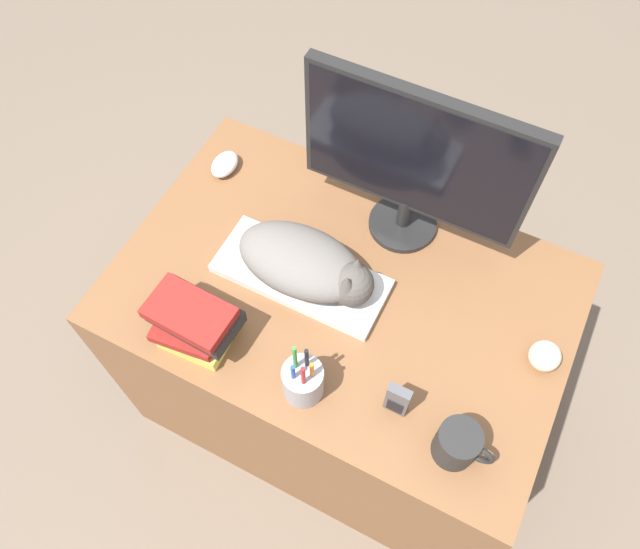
% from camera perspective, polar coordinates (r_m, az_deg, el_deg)
% --- Properties ---
extents(ground_plane, '(12.00, 12.00, 0.00)m').
position_cam_1_polar(ground_plane, '(2.12, -3.22, -19.26)').
color(ground_plane, '#6B5B4C').
extents(desk, '(1.11, 0.73, 0.75)m').
position_cam_1_polar(desk, '(1.86, 1.68, -7.07)').
color(desk, brown).
rests_on(desk, ground_plane).
extents(keyboard, '(0.42, 0.17, 0.02)m').
position_cam_1_polar(keyboard, '(1.53, -1.76, -0.11)').
color(keyboard, silver).
rests_on(keyboard, desk).
extents(cat, '(0.34, 0.19, 0.12)m').
position_cam_1_polar(cat, '(1.46, -1.06, 0.92)').
color(cat, '#66605B').
rests_on(cat, keyboard).
extents(monitor, '(0.54, 0.18, 0.45)m').
position_cam_1_polar(monitor, '(1.43, 8.66, 10.25)').
color(monitor, black).
rests_on(monitor, desk).
extents(computer_mouse, '(0.06, 0.09, 0.04)m').
position_cam_1_polar(computer_mouse, '(1.74, -8.71, 9.93)').
color(computer_mouse, silver).
rests_on(computer_mouse, desk).
extents(coffee_mug, '(0.13, 0.09, 0.10)m').
position_cam_1_polar(coffee_mug, '(1.35, 12.50, -14.92)').
color(coffee_mug, black).
rests_on(coffee_mug, desk).
extents(pen_cup, '(0.09, 0.09, 0.19)m').
position_cam_1_polar(pen_cup, '(1.37, -1.58, -9.69)').
color(pen_cup, '#939399').
rests_on(pen_cup, desk).
extents(baseball, '(0.07, 0.07, 0.07)m').
position_cam_1_polar(baseball, '(1.49, 19.86, -7.02)').
color(baseball, beige).
rests_on(baseball, desk).
extents(phone, '(0.05, 0.02, 0.11)m').
position_cam_1_polar(phone, '(1.36, 7.10, -11.31)').
color(phone, '#4C4C51').
rests_on(phone, desk).
extents(book_stack, '(0.21, 0.15, 0.13)m').
position_cam_1_polar(book_stack, '(1.43, -11.44, -4.21)').
color(book_stack, '#CCC14C').
rests_on(book_stack, desk).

